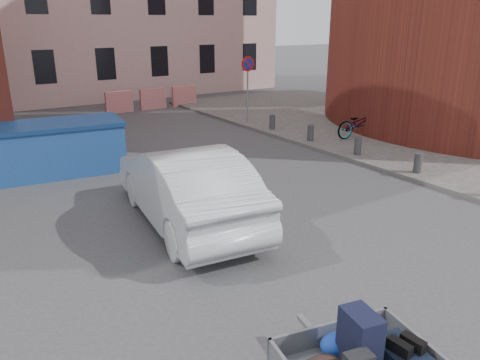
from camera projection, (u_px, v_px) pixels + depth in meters
ground at (270, 248)px, 8.90m from camera, size 120.00×120.00×0.00m
sidewalk at (421, 136)px, 17.28m from camera, size 9.00×24.00×0.12m
no_parking_sign at (248, 75)px, 18.87m from camera, size 0.60×0.09×2.65m
bollards at (358, 146)px, 14.60m from camera, size 0.22×9.02×0.55m
barriers at (153, 99)px, 22.76m from camera, size 4.70×0.18×1.00m
dumpster at (60, 147)px, 13.16m from camera, size 3.65×2.21×1.45m
silver_car at (186, 186)px, 9.81m from camera, size 2.38×5.20×1.65m
bicycle at (359, 123)px, 16.73m from camera, size 1.95×0.82×1.00m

